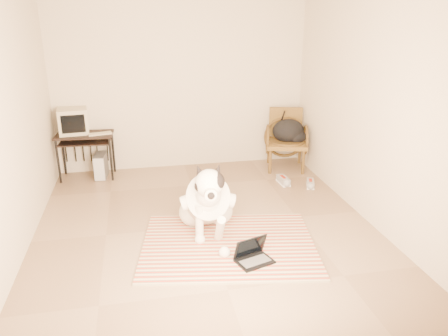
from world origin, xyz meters
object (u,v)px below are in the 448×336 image
object	(u,v)px
pc_tower	(101,166)
crt_monitor	(73,121)
dog	(207,202)
backpack	(290,132)
laptop	(253,255)
computer_desk	(85,140)
rattan_chair	(286,139)

from	to	relation	value
pc_tower	crt_monitor	bearing A→B (deg)	163.25
dog	backpack	size ratio (longest dim) A/B	2.56
laptop	backpack	distance (m)	3.02
dog	crt_monitor	size ratio (longest dim) A/B	2.92
computer_desk	backpack	size ratio (longest dim) A/B	1.63
laptop	backpack	size ratio (longest dim) A/B	0.80
dog	backpack	bearing A→B (deg)	49.04
computer_desk	rattan_chair	bearing A→B (deg)	-2.85
crt_monitor	backpack	xyz separation A→B (m)	(3.35, -0.30, -0.27)
rattan_chair	pc_tower	bearing A→B (deg)	177.29
crt_monitor	rattan_chair	bearing A→B (deg)	-4.23
laptop	rattan_chair	world-z (taller)	rattan_chair
dog	crt_monitor	bearing A→B (deg)	127.04
rattan_chair	dog	bearing A→B (deg)	-129.49
crt_monitor	computer_desk	bearing A→B (deg)	-30.69
computer_desk	pc_tower	world-z (taller)	computer_desk
laptop	crt_monitor	xyz separation A→B (m)	(-2.03, 2.97, 0.81)
laptop	rattan_chair	distance (m)	3.03
crt_monitor	rattan_chair	distance (m)	3.34
dog	backpack	world-z (taller)	dog
dog	pc_tower	distance (m)	2.51
laptop	backpack	xyz separation A→B (m)	(1.32, 2.66, 0.53)
crt_monitor	pc_tower	size ratio (longest dim) A/B	1.14
laptop	rattan_chair	size ratio (longest dim) A/B	0.45
backpack	dog	bearing A→B (deg)	-130.96
computer_desk	rattan_chair	xyz separation A→B (m)	(3.16, -0.16, -0.12)
dog	rattan_chair	distance (m)	2.57
pc_tower	backpack	size ratio (longest dim) A/B	0.77
laptop	crt_monitor	distance (m)	3.68
dog	pc_tower	size ratio (longest dim) A/B	3.34
laptop	computer_desk	world-z (taller)	computer_desk
computer_desk	crt_monitor	world-z (taller)	crt_monitor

